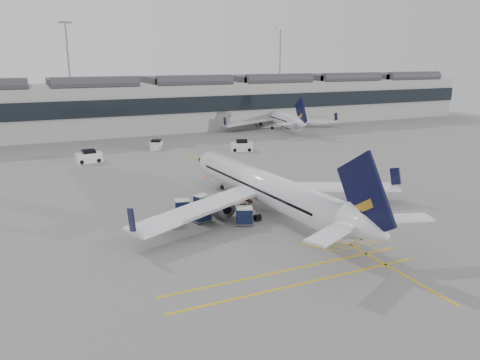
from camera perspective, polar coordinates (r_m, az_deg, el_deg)
name	(u,v)px	position (r m, az deg, el deg)	size (l,w,h in m)	color
ground	(219,234)	(46.47, -2.60, -6.53)	(220.00, 220.00, 0.00)	gray
terminal	(101,106)	(113.80, -16.58, 8.67)	(200.00, 20.45, 12.40)	#9E9E99
light_masts	(83,68)	(127.07, -18.58, 12.86)	(113.00, 0.60, 25.45)	slate
apron_markings	(262,195)	(59.05, 2.74, -1.88)	(0.25, 60.00, 0.01)	gold
airliner_main	(268,189)	(51.54, 3.40, -1.06)	(33.27, 36.46, 9.69)	white
airliner_far	(278,118)	(116.40, 4.65, 7.56)	(29.52, 32.43, 8.64)	white
belt_loader	(229,201)	(54.82, -1.32, -2.60)	(4.57, 2.87, 1.82)	silver
baggage_cart_a	(202,212)	(49.54, -4.71, -3.97)	(2.12, 1.91, 1.88)	gray
baggage_cart_b	(182,207)	(51.92, -7.05, -3.25)	(1.89, 1.67, 1.72)	gray
baggage_cart_c	(244,215)	(48.53, 0.54, -4.34)	(2.16, 1.98, 1.86)	gray
baggage_cart_d	(202,202)	(53.42, -4.66, -2.67)	(2.02, 1.87, 1.72)	gray
ramp_agent_a	(250,199)	(54.75, 1.20, -2.29)	(0.61, 0.40, 1.67)	#EA450C
ramp_agent_b	(244,210)	(50.81, 0.55, -3.69)	(0.77, 0.60, 1.59)	#E53E0C
pushback_tug	(169,219)	(49.29, -8.70, -4.75)	(2.54, 2.01, 1.24)	#4D4E42
safety_cone_nose	(207,176)	(67.97, -4.09, 0.52)	(0.35, 0.35, 0.49)	#F24C0A
safety_cone_engine	(323,195)	(59.26, 10.11, -1.78)	(0.37, 0.37, 0.51)	#F24C0A
service_van_left	(89,157)	(81.52, -17.94, 2.72)	(4.24, 2.35, 2.11)	silver
service_van_mid	(156,145)	(90.68, -10.15, 4.27)	(3.20, 3.97, 1.83)	silver
service_van_right	(242,146)	(87.29, 0.20, 4.17)	(4.48, 3.23, 2.08)	silver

